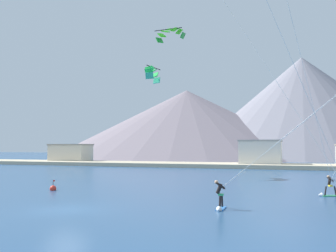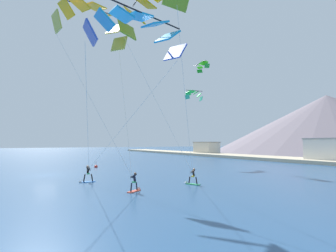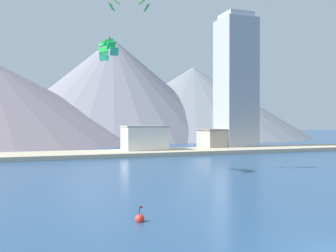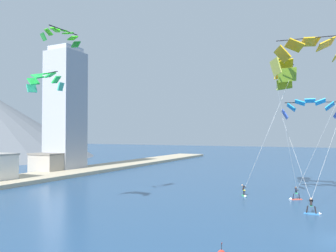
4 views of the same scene
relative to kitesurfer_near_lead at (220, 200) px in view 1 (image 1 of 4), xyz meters
The scene contains 11 objects.
ground_plane 9.25m from the kitesurfer_near_lead, 160.40° to the right, with size 400.00×400.00×0.00m, color navy.
kitesurfer_near_lead is the anchor object (origin of this frame).
kitesurfer_near_trail 10.95m from the kitesurfer_near_lead, 53.21° to the left, with size 1.74×1.12×1.65m.
parafoil_kite_distant_high_outer 32.39m from the kitesurfer_near_lead, 115.48° to the left, with size 4.40×2.14×1.71m.
parafoil_kite_distant_low_drift 30.49m from the kitesurfer_near_lead, 120.49° to the left, with size 1.64×4.19×1.96m.
race_marker_buoy 16.46m from the kitesurfer_near_lead, 162.23° to the left, with size 0.56×0.56×1.02m.
shoreline_strip 48.21m from the kitesurfer_near_lead, 100.39° to the left, with size 180.00×10.00×0.70m, color #BCAD8E.
shore_building_harbour_front 67.96m from the kitesurfer_near_lead, 131.38° to the left, with size 9.21×5.24×4.45m.
shore_building_promenade_mid 49.27m from the kitesurfer_near_lead, 92.63° to the left, with size 7.76×5.86×5.09m.
mountain_peak_west_ridge 111.24m from the kitesurfer_near_lead, 107.53° to the left, with size 94.55×94.55×24.10m.
mountain_peak_central_summit 116.97m from the kitesurfer_near_lead, 87.11° to the left, with size 83.44×83.44×35.30m.
Camera 1 is at (13.30, -19.42, 3.76)m, focal length 40.00 mm.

